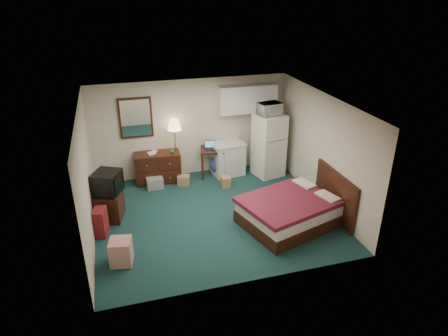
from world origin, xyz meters
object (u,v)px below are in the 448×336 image
object	(u,v)px
dresser	(158,167)
bed	(289,212)
kitchen_counter	(228,159)
suitcase	(101,222)
floor_lamp	(176,149)
desk	(212,162)
tv_stand	(108,205)
fridge	(269,145)

from	to	relation	value
dresser	bed	bearing A→B (deg)	-46.57
kitchen_counter	suitcase	size ratio (longest dim) A/B	1.45
dresser	kitchen_counter	bearing A→B (deg)	1.15
floor_lamp	desk	bearing A→B (deg)	-7.37
tv_stand	kitchen_counter	bearing A→B (deg)	37.86
kitchen_counter	tv_stand	distance (m)	3.40
tv_stand	suitcase	xyz separation A→B (m)	(-0.15, -0.63, -0.01)
bed	fridge	bearing A→B (deg)	61.75
floor_lamp	fridge	distance (m)	2.39
floor_lamp	desk	size ratio (longest dim) A/B	2.11
tv_stand	suitcase	size ratio (longest dim) A/B	1.13
desk	floor_lamp	bearing A→B (deg)	-175.10
desk	kitchen_counter	bearing A→B (deg)	9.49
kitchen_counter	dresser	bearing A→B (deg)	170.95
tv_stand	dresser	bearing A→B (deg)	62.57
tv_stand	suitcase	bearing A→B (deg)	-89.99
dresser	desk	bearing A→B (deg)	1.37
floor_lamp	kitchen_counter	size ratio (longest dim) A/B	1.87
bed	suitcase	distance (m)	3.82
dresser	floor_lamp	size ratio (longest dim) A/B	0.71
fridge	bed	world-z (taller)	fridge
floor_lamp	suitcase	bearing A→B (deg)	-131.33
fridge	suitcase	bearing A→B (deg)	-171.17
dresser	tv_stand	world-z (taller)	dresser
floor_lamp	bed	world-z (taller)	floor_lamp
desk	bed	distance (m)	2.88
fridge	kitchen_counter	bearing A→B (deg)	149.33
fridge	floor_lamp	bearing A→B (deg)	155.87
bed	desk	bearing A→B (deg)	92.14
kitchen_counter	fridge	xyz separation A→B (m)	(1.00, -0.32, 0.40)
bed	dresser	bearing A→B (deg)	113.56
floor_lamp	desk	xyz separation A→B (m)	(0.93, -0.12, -0.42)
kitchen_counter	bed	xyz separation A→B (m)	(0.52, -2.70, -0.13)
dresser	bed	world-z (taller)	dresser
floor_lamp	suitcase	xyz separation A→B (m)	(-1.90, -2.17, -0.50)
suitcase	dresser	bearing A→B (deg)	70.26
desk	kitchen_counter	size ratio (longest dim) A/B	0.89
floor_lamp	tv_stand	world-z (taller)	floor_lamp
desk	bed	world-z (taller)	desk
bed	tv_stand	bearing A→B (deg)	143.51
dresser	suitcase	world-z (taller)	dresser
desk	bed	size ratio (longest dim) A/B	0.41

